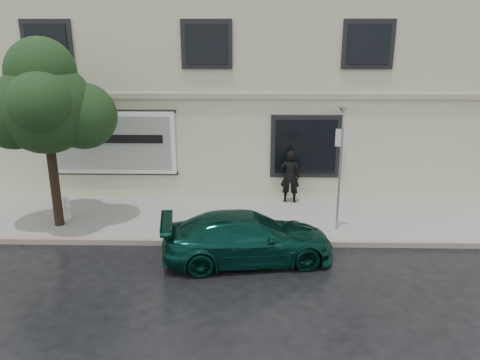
{
  "coord_description": "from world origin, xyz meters",
  "views": [
    {
      "loc": [
        1.36,
        -10.13,
        5.5
      ],
      "look_at": [
        1.1,
        2.2,
        1.64
      ],
      "focal_mm": 35.0,
      "sensor_mm": 36.0,
      "label": 1
    }
  ],
  "objects_px": {
    "car": "(248,238)",
    "pedestrian": "(290,176)",
    "fire_hydrant": "(66,207)",
    "street_tree": "(45,107)"
  },
  "relations": [
    {
      "from": "car",
      "to": "pedestrian",
      "type": "relative_size",
      "value": 2.43
    },
    {
      "from": "pedestrian",
      "to": "street_tree",
      "type": "height_order",
      "value": "street_tree"
    },
    {
      "from": "car",
      "to": "pedestrian",
      "type": "height_order",
      "value": "pedestrian"
    },
    {
      "from": "car",
      "to": "pedestrian",
      "type": "bearing_deg",
      "value": -27.32
    },
    {
      "from": "car",
      "to": "fire_hydrant",
      "type": "distance_m",
      "value": 6.0
    },
    {
      "from": "pedestrian",
      "to": "street_tree",
      "type": "relative_size",
      "value": 0.37
    },
    {
      "from": "car",
      "to": "pedestrian",
      "type": "xyz_separation_m",
      "value": [
        1.37,
        3.98,
        0.41
      ]
    },
    {
      "from": "car",
      "to": "street_tree",
      "type": "relative_size",
      "value": 0.9
    },
    {
      "from": "car",
      "to": "pedestrian",
      "type": "distance_m",
      "value": 4.23
    },
    {
      "from": "pedestrian",
      "to": "fire_hydrant",
      "type": "xyz_separation_m",
      "value": [
        -6.88,
        -1.62,
        -0.53
      ]
    }
  ]
}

